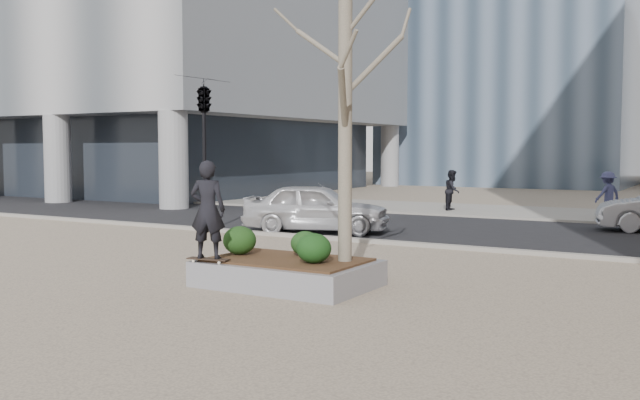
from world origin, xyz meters
The scene contains 15 objects.
ground centered at (0.00, 0.00, 0.00)m, with size 120.00×120.00×0.00m, color gray.
street centered at (0.00, 10.00, 0.01)m, with size 60.00×8.00×0.02m, color black.
far_sidewalk centered at (0.00, 17.00, 0.01)m, with size 60.00×6.00×0.02m, color gray.
planter centered at (1.00, 0.00, 0.23)m, with size 3.00×2.00×0.45m, color gray.
planter_mulch centered at (1.00, 0.00, 0.47)m, with size 2.70×1.70×0.04m, color #382314.
sycamore_tree centered at (2.00, 0.30, 3.79)m, with size 2.80×2.80×6.60m, color gray, non-canonical shape.
shrub_left centered at (-0.05, -0.02, 0.75)m, with size 0.62×0.62×0.53m, color #183310.
shrub_middle centered at (1.08, 0.47, 0.72)m, with size 0.53×0.53×0.45m, color #133D17.
shrub_right centered at (1.66, -0.19, 0.75)m, with size 0.60×0.60×0.51m, color #123511.
skateboard centered at (-0.10, -0.87, 0.49)m, with size 0.78×0.20×0.07m, color black, non-canonical shape.
skateboarder centered at (-0.10, -0.87, 1.39)m, with size 0.63×0.41×1.73m, color black.
police_car centered at (-2.66, 7.20, 0.74)m, with size 1.70×4.24×1.44m, color silver.
pedestrian_a centered at (-1.86, 16.45, 0.82)m, with size 0.78×0.61×1.60m, color black.
pedestrian_b centered at (3.90, 16.66, 0.84)m, with size 1.05×0.60×1.62m, color navy.
traffic_light_near centered at (-5.50, 5.60, 2.25)m, with size 0.60×2.48×4.50m, color black, non-canonical shape.
Camera 1 is at (7.87, -10.58, 2.44)m, focal length 40.00 mm.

